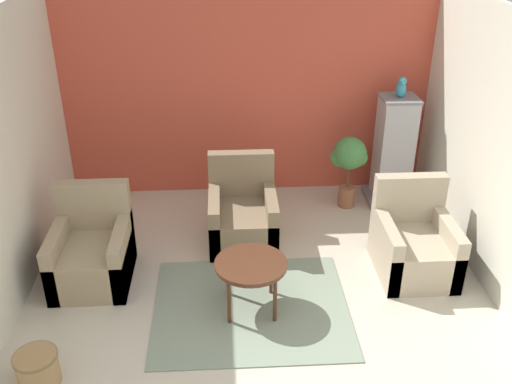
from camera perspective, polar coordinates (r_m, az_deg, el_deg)
name	(u,v)px	position (r m, az deg, el deg)	size (l,w,h in m)	color
wall_back_accent	(247,92)	(7.04, -0.90, 9.92)	(4.57, 0.06, 2.59)	#C64C38
wall_left	(8,161)	(5.65, -23.56, 2.88)	(0.06, 3.68, 2.59)	beige
wall_right	(493,149)	(5.87, 22.65, 3.96)	(0.06, 3.68, 2.59)	beige
area_rug	(251,307)	(5.45, -0.50, -11.43)	(1.81, 1.54, 0.01)	gray
coffee_table	(251,267)	(5.18, -0.52, -7.53)	(0.66, 0.66, 0.51)	#472819
armchair_left	(93,253)	(5.90, -16.03, -5.93)	(0.73, 0.85, 0.93)	#9E896B
armchair_right	(413,245)	(6.01, 15.47, -5.17)	(0.73, 0.85, 0.93)	tan
armchair_middle	(243,217)	(6.29, -1.35, -2.48)	(0.73, 0.85, 0.93)	#7A664C
birdcage	(393,153)	(7.15, 13.56, 3.80)	(0.57, 0.57, 1.35)	slate
parrot	(401,88)	(6.87, 14.32, 10.08)	(0.11, 0.21, 0.25)	teal
potted_plant	(349,159)	(6.91, 9.30, 3.27)	(0.43, 0.39, 0.91)	brown
wicker_basket	(37,368)	(4.98, -21.01, -16.11)	(0.34, 0.34, 0.28)	#A37F51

